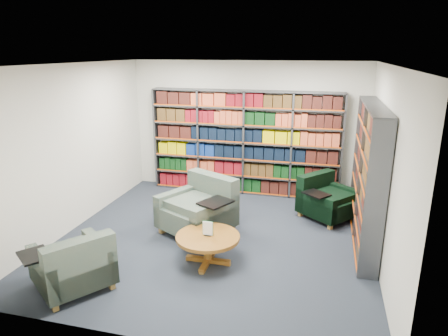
% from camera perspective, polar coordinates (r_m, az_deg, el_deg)
% --- Properties ---
extents(room_shell, '(5.02, 5.02, 2.82)m').
position_cam_1_polar(room_shell, '(6.22, -1.38, 1.57)').
color(room_shell, black).
rests_on(room_shell, ground).
extents(bookshelf_back, '(4.00, 0.28, 2.20)m').
position_cam_1_polar(bookshelf_back, '(8.50, 2.93, 3.55)').
color(bookshelf_back, '#47494F').
rests_on(bookshelf_back, ground).
extents(bookshelf_right, '(0.28, 2.50, 2.20)m').
position_cam_1_polar(bookshelf_right, '(6.69, 19.81, -1.02)').
color(bookshelf_right, '#47494F').
rests_on(bookshelf_right, ground).
extents(chair_teal_left, '(1.40, 1.39, 0.94)m').
position_cam_1_polar(chair_teal_left, '(6.87, -3.30, -5.96)').
color(chair_teal_left, '#092934').
rests_on(chair_teal_left, ground).
extents(chair_green_right, '(1.21, 1.22, 0.79)m').
position_cam_1_polar(chair_green_right, '(7.67, 14.23, -4.51)').
color(chair_green_right, black).
rests_on(chair_green_right, ground).
extents(chair_teal_front, '(1.23, 1.23, 0.80)m').
position_cam_1_polar(chair_teal_front, '(5.62, -20.58, -13.14)').
color(chair_teal_front, '#092934').
rests_on(chair_teal_front, ground).
extents(coffee_table, '(0.93, 0.93, 0.65)m').
position_cam_1_polar(coffee_table, '(5.87, -2.32, -10.40)').
color(coffee_table, brown).
rests_on(coffee_table, ground).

